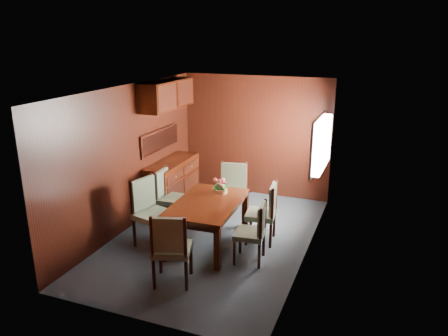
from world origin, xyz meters
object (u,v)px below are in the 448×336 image
at_px(sideboard, 172,184).
at_px(flower_centerpiece, 220,186).
at_px(chair_left_near, 149,208).
at_px(chair_right_near, 255,229).
at_px(dining_table, 207,208).
at_px(chair_head, 171,246).

height_order(sideboard, flower_centerpiece, flower_centerpiece).
xyz_separation_m(chair_left_near, chair_right_near, (1.68, 0.06, -0.09)).
bearing_deg(chair_right_near, flower_centerpiece, 42.81).
distance_m(sideboard, dining_table, 1.74).
distance_m(chair_right_near, chair_head, 1.28).
distance_m(dining_table, flower_centerpiece, 0.49).
bearing_deg(chair_right_near, dining_table, 66.59).
xyz_separation_m(chair_left_near, flower_centerpiece, (0.88, 0.75, 0.23)).
bearing_deg(chair_right_near, chair_head, 133.60).
height_order(chair_left_near, chair_right_near, chair_left_near).
relative_size(chair_left_near, chair_head, 1.05).
height_order(sideboard, dining_table, sideboard).
relative_size(sideboard, chair_right_near, 1.53).
height_order(dining_table, chair_left_near, chair_left_near).
bearing_deg(flower_centerpiece, sideboard, 148.90).
height_order(dining_table, chair_right_near, chair_right_near).
distance_m(chair_right_near, flower_centerpiece, 1.11).
height_order(chair_head, flower_centerpiece, chair_head).
distance_m(chair_left_near, flower_centerpiece, 1.18).
relative_size(sideboard, flower_centerpiece, 5.48).
height_order(chair_left_near, flower_centerpiece, chair_left_near).
distance_m(dining_table, chair_left_near, 0.90).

